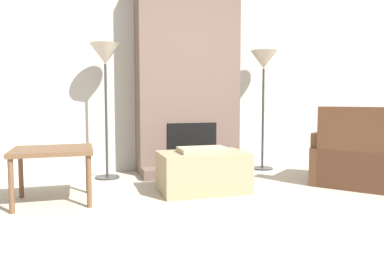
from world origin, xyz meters
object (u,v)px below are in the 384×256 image
ottoman (203,171)px  armchair (360,160)px  side_table (53,155)px  floor_lamp_left (105,62)px  floor_lamp_right (264,67)px

ottoman → armchair: 1.77m
armchair → side_table: (-3.20, 0.24, 0.16)m
side_table → ottoman: bearing=-0.5°
ottoman → armchair: size_ratio=0.70×
floor_lamp_left → floor_lamp_right: bearing=0.0°
armchair → ottoman: bearing=42.1°
ottoman → side_table: (-1.45, 0.01, 0.23)m
side_table → floor_lamp_left: (0.55, 0.94, 0.95)m
armchair → floor_lamp_left: floor_lamp_left is taller
armchair → floor_lamp_left: 3.11m
side_table → floor_lamp_left: size_ratio=0.44×
armchair → floor_lamp_right: bearing=-14.1°
floor_lamp_right → ottoman: bearing=-140.8°
ottoman → armchair: bearing=-7.5°
side_table → floor_lamp_right: 2.93m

